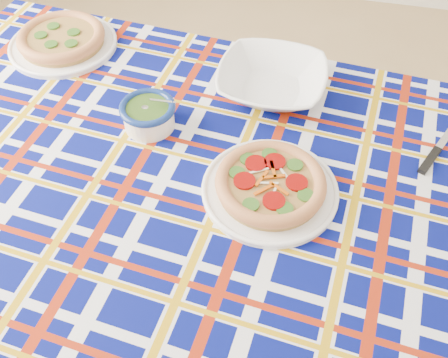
% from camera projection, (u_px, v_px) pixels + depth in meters
% --- Properties ---
extents(floor, '(4.00, 4.00, 0.00)m').
position_uv_depth(floor, '(298.00, 293.00, 1.72)').
color(floor, '#A48354').
rests_on(floor, ground).
extents(dining_table, '(1.66, 1.13, 0.74)m').
position_uv_depth(dining_table, '(199.00, 196.00, 1.14)').
color(dining_table, brown).
rests_on(dining_table, floor).
extents(tablecloth, '(1.69, 1.16, 0.10)m').
position_uv_depth(tablecloth, '(199.00, 190.00, 1.13)').
color(tablecloth, '#050B5D').
rests_on(tablecloth, dining_table).
extents(main_focaccia_plate, '(0.30, 0.30, 0.06)m').
position_uv_depth(main_focaccia_plate, '(271.00, 183.00, 1.03)').
color(main_focaccia_plate, olive).
rests_on(main_focaccia_plate, tablecloth).
extents(pesto_bowl, '(0.15, 0.15, 0.08)m').
position_uv_depth(pesto_bowl, '(148.00, 113.00, 1.16)').
color(pesto_bowl, '#213D10').
rests_on(pesto_bowl, tablecloth).
extents(serving_bowl, '(0.28, 0.28, 0.07)m').
position_uv_depth(serving_bowl, '(272.00, 81.00, 1.24)').
color(serving_bowl, white).
rests_on(serving_bowl, tablecloth).
extents(second_focaccia_plate, '(0.33, 0.33, 0.06)m').
position_uv_depth(second_focaccia_plate, '(61.00, 38.00, 1.37)').
color(second_focaccia_plate, olive).
rests_on(second_focaccia_plate, tablecloth).
extents(table_knife, '(0.12, 0.22, 0.01)m').
position_uv_depth(table_knife, '(447.00, 135.00, 1.16)').
color(table_knife, silver).
rests_on(table_knife, tablecloth).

